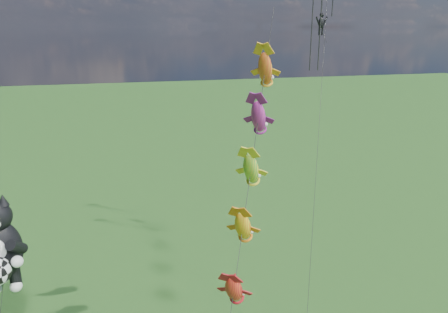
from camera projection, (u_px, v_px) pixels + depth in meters
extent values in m
ellipsoid|color=black|center=(0.00, 250.00, 22.09)|extent=(2.67, 2.46, 3.14)
cone|color=black|center=(3.00, 200.00, 21.34)|extent=(0.72, 0.72, 0.59)
sphere|color=white|center=(17.00, 262.00, 21.42)|extent=(0.59, 0.59, 0.59)
sphere|color=white|center=(16.00, 286.00, 22.67)|extent=(0.63, 0.63, 0.63)
cylinder|color=black|center=(243.00, 228.00, 20.69)|extent=(7.76, 13.83, 20.55)
ellipsoid|color=#E54819|center=(234.00, 289.00, 19.73)|extent=(1.62, 2.08, 2.23)
ellipsoid|color=yellow|center=(243.00, 226.00, 20.72)|extent=(1.62, 2.08, 2.23)
ellipsoid|color=green|center=(251.00, 169.00, 21.71)|extent=(1.62, 2.08, 2.23)
ellipsoid|color=#D833A2|center=(259.00, 117.00, 22.69)|extent=(1.62, 2.08, 2.23)
ellipsoid|color=red|center=(265.00, 69.00, 23.68)|extent=(1.62, 2.08, 2.23)
cylinder|color=black|center=(318.00, 147.00, 30.69)|extent=(7.81, 15.23, 22.64)
cylinder|color=black|center=(312.00, 23.00, 33.47)|extent=(0.08, 0.08, 7.53)
cylinder|color=black|center=(320.00, 23.00, 33.63)|extent=(0.08, 0.08, 7.53)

